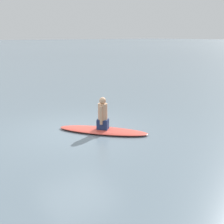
# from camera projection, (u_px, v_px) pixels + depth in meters

# --- Properties ---
(ground_plane) EXTENTS (400.00, 400.00, 0.00)m
(ground_plane) POSITION_uv_depth(u_px,v_px,m) (76.00, 131.00, 9.60)
(ground_plane) COLOR slate
(surfboard) EXTENTS (2.82, 2.47, 0.11)m
(surfboard) POSITION_uv_depth(u_px,v_px,m) (103.00, 130.00, 9.48)
(surfboard) COLOR #D84C3F
(surfboard) RESTS_ON ground
(person_paddler) EXTENTS (0.45, 0.43, 1.05)m
(person_paddler) POSITION_uv_depth(u_px,v_px,m) (103.00, 115.00, 9.34)
(person_paddler) COLOR navy
(person_paddler) RESTS_ON surfboard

